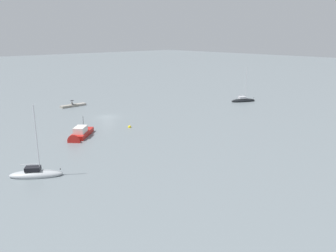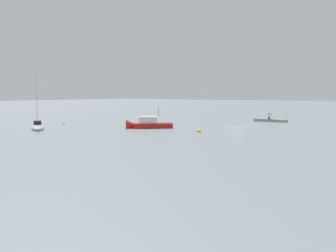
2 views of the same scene
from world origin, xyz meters
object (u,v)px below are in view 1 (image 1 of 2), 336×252
Objects in this scene: person_seated_grey_left at (72,104)px; motorboat_red_mid at (80,135)px; mooring_buoy_mid at (130,127)px; sailboat_black_near at (243,100)px; sailboat_grey_far at (36,174)px; umbrella_open_black at (72,100)px.

motorboat_red_mid reaches higher than person_seated_grey_left.
person_seated_grey_left reaches higher than mooring_buoy_mid.
sailboat_black_near is at bearing 134.92° from person_seated_grey_left.
sailboat_grey_far is (64.15, 12.14, -0.01)m from sailboat_black_near.
umbrella_open_black is (0.02, -0.05, 0.85)m from person_seated_grey_left.
sailboat_black_near is 65.29m from sailboat_grey_far.
umbrella_open_black is 29.26m from motorboat_red_mid.
sailboat_black_near is 14.85× the size of mooring_buoy_mid.
sailboat_black_near reaches higher than umbrella_open_black.
umbrella_open_black is 0.17× the size of motorboat_red_mid.
umbrella_open_black is at bearing -96.66° from sailboat_black_near.
mooring_buoy_mid is at bearing 76.25° from person_seated_grey_left.
umbrella_open_black is at bearing -67.36° from motorboat_red_mid.
sailboat_black_near is at bearing 136.47° from sailboat_grey_far.
mooring_buoy_mid is (1.31, 26.99, -0.68)m from person_seated_grey_left.
sailboat_black_near reaches higher than motorboat_red_mid.
motorboat_red_mid is (12.23, 26.56, -1.18)m from umbrella_open_black.
sailboat_grey_far is at bearing -51.80° from sailboat_black_near.
umbrella_open_black is 46.07m from sailboat_grey_far.
person_seated_grey_left is 0.85m from umbrella_open_black.
person_seated_grey_left is 0.07× the size of sailboat_black_near.
motorboat_red_mid is at bearing 54.24° from person_seated_grey_left.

